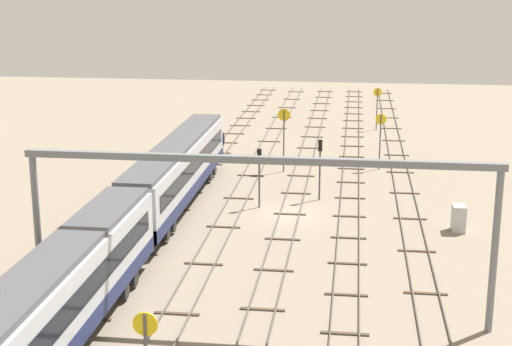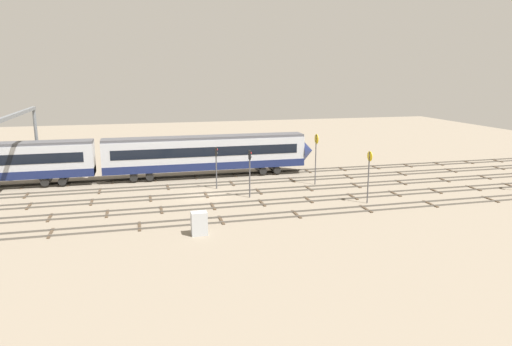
{
  "view_description": "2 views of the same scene",
  "coord_description": "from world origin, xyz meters",
  "views": [
    {
      "loc": [
        -54.21,
        -4.49,
        17.22
      ],
      "look_at": [
        3.15,
        2.93,
        2.27
      ],
      "focal_mm": 54.1,
      "sensor_mm": 36.0,
      "label": 1
    },
    {
      "loc": [
        -6.65,
        -46.85,
        12.47
      ],
      "look_at": [
        5.54,
        0.88,
        1.87
      ],
      "focal_mm": 33.06,
      "sensor_mm": 36.0,
      "label": 2
    }
  ],
  "objects": [
    {
      "name": "ground_plane",
      "position": [
        0.0,
        0.0,
        0.0
      ],
      "size": [
        145.29,
        145.29,
        0.0
      ],
      "primitive_type": "plane",
      "color": "gray"
    },
    {
      "name": "track_near_foreground",
      "position": [
        0.0,
        -8.74,
        0.07
      ],
      "size": [
        129.29,
        2.4,
        0.16
      ],
      "color": "#59544C",
      "rests_on": "ground"
    },
    {
      "name": "track_second_near",
      "position": [
        -0.0,
        -4.37,
        0.07
      ],
      "size": [
        129.29,
        2.4,
        0.16
      ],
      "color": "#59544C",
      "rests_on": "ground"
    },
    {
      "name": "track_middle",
      "position": [
        0.0,
        0.0,
        0.07
      ],
      "size": [
        129.29,
        2.4,
        0.16
      ],
      "color": "#59544C",
      "rests_on": "ground"
    },
    {
      "name": "track_second_far",
      "position": [
        -0.0,
        4.37,
        0.07
      ],
      "size": [
        129.29,
        2.4,
        0.16
      ],
      "color": "#59544C",
      "rests_on": "ground"
    },
    {
      "name": "track_with_train",
      "position": [
        -0.0,
        8.74,
        0.07
      ],
      "size": [
        129.29,
        2.4,
        0.16
      ],
      "color": "#59544C",
      "rests_on": "ground"
    },
    {
      "name": "train",
      "position": [
        -22.84,
        8.74,
        2.66
      ],
      "size": [
        75.2,
        3.24,
        4.8
      ],
      "color": "#B7BCC6",
      "rests_on": "ground"
    },
    {
      "name": "overhead_gantry",
      "position": [
        -17.87,
        0.13,
        6.74
      ],
      "size": [
        0.4,
        23.74,
        8.59
      ],
      "color": "slate",
      "rests_on": "ground"
    },
    {
      "name": "speed_sign_near_foreground",
      "position": [
        12.65,
        1.67,
        3.83
      ],
      "size": [
        0.14,
        1.09,
        5.72
      ],
      "color": "#4C4C51",
      "rests_on": "ground"
    },
    {
      "name": "speed_sign_mid_trackside",
      "position": [
        14.7,
        -6.87,
        3.36
      ],
      "size": [
        0.14,
        0.97,
        5.1
      ],
      "color": "#4C4C51",
      "rests_on": "ground"
    },
    {
      "name": "speed_sign_far_trackside",
      "position": [
        33.26,
        -7.02,
        3.14
      ],
      "size": [
        0.14,
        0.94,
        4.78
      ],
      "color": "#4C4C51",
      "rests_on": "ground"
    },
    {
      "name": "signal_light_trackside_approach",
      "position": [
        1.53,
        2.47,
        2.99
      ],
      "size": [
        0.31,
        0.32,
        4.57
      ],
      "color": "#4C4C51",
      "rests_on": "ground"
    },
    {
      "name": "signal_light_trackside_departure",
      "position": [
        4.17,
        -1.96,
        3.14
      ],
      "size": [
        0.31,
        0.32,
        4.82
      ],
      "color": "#4C4C51",
      "rests_on": "ground"
    },
    {
      "name": "relay_cabinet",
      "position": [
        -2.28,
        -11.85,
        0.92
      ],
      "size": [
        1.26,
        0.9,
        1.84
      ],
      "color": "#B2B7BC",
      "rests_on": "ground"
    }
  ]
}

